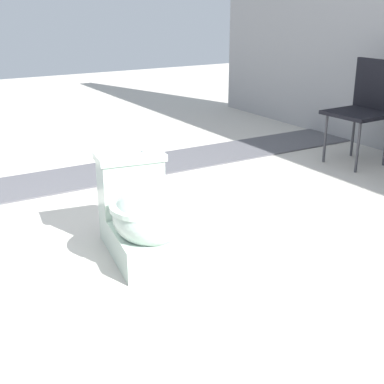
# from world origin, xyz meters

# --- Properties ---
(ground_plane) EXTENTS (14.00, 14.00, 0.00)m
(ground_plane) POSITION_xyz_m (0.00, 0.00, 0.00)
(ground_plane) COLOR #B7B2A8
(gravel_strip) EXTENTS (0.56, 8.00, 0.01)m
(gravel_strip) POSITION_xyz_m (-1.22, 0.50, 0.01)
(gravel_strip) COLOR #4C4C51
(gravel_strip) RESTS_ON ground
(toilet) EXTENTS (0.68, 0.47, 0.52)m
(toilet) POSITION_xyz_m (0.21, 0.16, 0.22)
(toilet) COLOR #B2C6B7
(toilet) RESTS_ON ground
(folding_chair_left) EXTENTS (0.46, 0.46, 0.83)m
(folding_chair_left) POSITION_xyz_m (-0.41, 2.50, 0.51)
(folding_chair_left) COLOR black
(folding_chair_left) RESTS_ON ground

